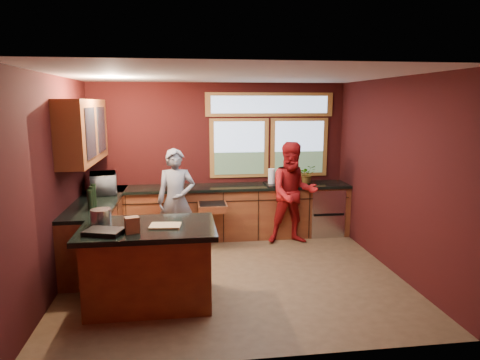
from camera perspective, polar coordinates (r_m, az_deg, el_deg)
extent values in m
plane|color=brown|center=(6.08, -0.90, -12.50)|extent=(4.50, 4.50, 0.00)
cube|color=black|center=(7.66, -2.71, 2.74)|extent=(4.50, 0.02, 2.70)
cube|color=black|center=(3.76, 2.69, -5.21)|extent=(4.50, 0.02, 2.70)
cube|color=black|center=(5.88, -23.29, -0.40)|extent=(0.02, 4.00, 2.70)
cube|color=black|center=(6.36, 19.62, 0.60)|extent=(0.02, 4.00, 2.70)
cube|color=silver|center=(5.62, -0.98, 13.81)|extent=(4.50, 4.00, 0.02)
cube|color=#8BA1C1|center=(7.66, -0.10, 4.26)|extent=(1.06, 0.02, 1.06)
cube|color=#8BA1C1|center=(7.88, 7.88, 4.33)|extent=(1.06, 0.02, 1.06)
cube|color=#99662C|center=(7.71, 4.02, 10.01)|extent=(2.30, 0.02, 0.42)
cube|color=#582114|center=(6.58, -20.19, 6.14)|extent=(0.36, 1.80, 0.90)
cube|color=#582114|center=(7.54, -2.45, -4.42)|extent=(4.50, 0.60, 0.88)
cube|color=black|center=(7.43, -2.47, -0.97)|extent=(4.50, 0.64, 0.05)
cube|color=#B7B7BC|center=(7.91, 11.07, -4.03)|extent=(0.60, 0.58, 0.85)
cube|color=black|center=(7.58, 5.86, -0.79)|extent=(0.66, 0.46, 0.05)
cube|color=#582114|center=(6.82, -18.41, -6.56)|extent=(0.60, 2.30, 0.88)
cube|color=black|center=(6.70, -18.55, -2.75)|extent=(0.64, 2.30, 0.05)
cube|color=#582114|center=(5.26, -11.95, -11.29)|extent=(1.40, 0.90, 0.88)
cube|color=black|center=(5.11, -12.15, -6.33)|extent=(1.55, 1.05, 0.06)
imported|color=slate|center=(6.84, -8.50, -2.75)|extent=(0.62, 0.42, 1.65)
imported|color=maroon|center=(7.21, 7.10, -1.76)|extent=(0.85, 0.67, 1.72)
imported|color=#999999|center=(7.14, -17.75, -0.40)|extent=(0.50, 0.65, 0.32)
imported|color=#999999|center=(7.75, 8.94, 0.78)|extent=(0.29, 0.25, 0.32)
cylinder|color=white|center=(7.54, 4.22, 0.45)|extent=(0.12, 0.12, 0.28)
cube|color=#A88656|center=(5.03, -9.92, -6.01)|extent=(0.37, 0.28, 0.02)
cylinder|color=#A9A9AE|center=(5.29, -18.04, -4.67)|extent=(0.24, 0.24, 0.18)
cube|color=brown|center=(4.85, -14.19, -5.83)|extent=(0.18, 0.16, 0.18)
cube|color=black|center=(4.91, -17.66, -6.59)|extent=(0.47, 0.39, 0.05)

